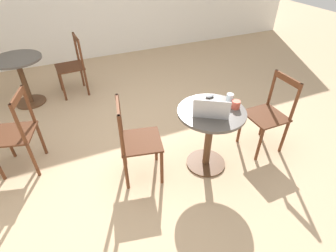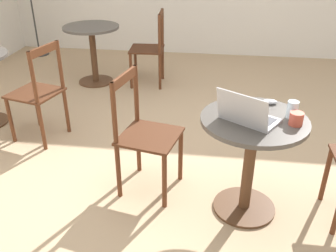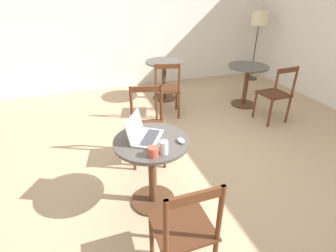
{
  "view_description": "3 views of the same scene",
  "coord_description": "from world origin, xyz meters",
  "views": [
    {
      "loc": [
        -2.38,
        0.92,
        2.18
      ],
      "look_at": [
        -0.38,
        0.04,
        0.55
      ],
      "focal_mm": 28.0,
      "sensor_mm": 36.0,
      "label": 1
    },
    {
      "loc": [
        -2.74,
        -0.11,
        1.82
      ],
      "look_at": [
        -0.47,
        0.21,
        0.6
      ],
      "focal_mm": 40.0,
      "sensor_mm": 36.0,
      "label": 2
    },
    {
      "loc": [
        -1.07,
        -2.33,
        1.98
      ],
      "look_at": [
        -0.23,
        0.08,
        0.6
      ],
      "focal_mm": 28.0,
      "sensor_mm": 36.0,
      "label": 3
    }
  ],
  "objects": [
    {
      "name": "chair_near_back",
      "position": [
        -0.38,
        0.4,
        0.46
      ],
      "size": [
        0.49,
        0.49,
        0.93
      ],
      "color": "#562D19",
      "rests_on": "ground_plane"
    },
    {
      "name": "chair_far_front",
      "position": [
        0.25,
        1.51,
        0.46
      ],
      "size": [
        0.51,
        0.51,
        0.93
      ],
      "color": "#562D19",
      "rests_on": "ground_plane"
    },
    {
      "name": "drinking_glass",
      "position": [
        -0.5,
        -0.6,
        0.79
      ],
      "size": [
        0.07,
        0.07,
        0.11
      ],
      "color": "silver",
      "rests_on": "cafe_table_near"
    },
    {
      "name": "chair_mid_front",
      "position": [
        1.79,
        0.74,
        0.46
      ],
      "size": [
        0.44,
        0.44,
        0.93
      ],
      "color": "#562D19",
      "rests_on": "ground_plane"
    },
    {
      "name": "cafe_table_mid",
      "position": [
        1.75,
        1.48,
        0.53
      ],
      "size": [
        0.7,
        0.7,
        0.74
      ],
      "color": "#51331E",
      "rests_on": "ground_plane"
    },
    {
      "name": "ground_plane",
      "position": [
        0.0,
        0.0,
        0.0
      ],
      "size": [
        16.0,
        16.0,
        0.0
      ],
      "primitive_type": "plane",
      "color": "tan"
    },
    {
      "name": "mouse",
      "position": [
        -0.3,
        -0.48,
        0.75
      ],
      "size": [
        0.06,
        0.1,
        0.03
      ],
      "color": "#B7B7BC",
      "rests_on": "cafe_table_near"
    },
    {
      "name": "laptop",
      "position": [
        -0.6,
        -0.31,
        0.78
      ],
      "size": [
        0.4,
        0.43,
        0.22
      ],
      "color": "#B7B7BC",
      "rests_on": "cafe_table_near"
    },
    {
      "name": "mug",
      "position": [
        -0.6,
        -0.61,
        0.78
      ],
      "size": [
        0.12,
        0.09,
        0.08
      ],
      "color": "#C64C38",
      "rests_on": "cafe_table_near"
    },
    {
      "name": "cafe_table_near",
      "position": [
        -0.55,
        -0.37,
        0.53
      ],
      "size": [
        0.7,
        0.7,
        0.74
      ],
      "color": "#51331E",
      "rests_on": "ground_plane"
    }
  ]
}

